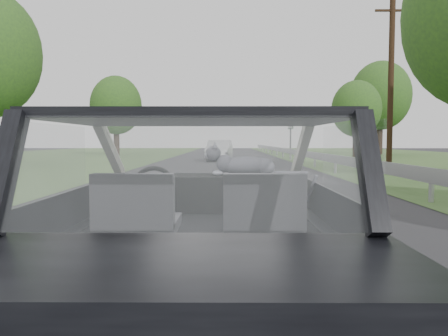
{
  "coord_description": "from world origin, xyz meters",
  "views": [
    {
      "loc": [
        0.17,
        -3.03,
        1.29
      ],
      "look_at": [
        0.15,
        0.56,
        1.06
      ],
      "focal_mm": 35.0,
      "sensor_mm": 36.0,
      "label": 1
    }
  ],
  "objects_px": {
    "cat": "(246,165)",
    "utility_pole": "(391,81)",
    "other_car": "(219,150)",
    "subject_car": "(202,221)",
    "highway_sign": "(290,139)"
  },
  "relations": [
    {
      "from": "subject_car",
      "to": "highway_sign",
      "type": "relative_size",
      "value": 1.47
    },
    {
      "from": "subject_car",
      "to": "cat",
      "type": "bearing_deg",
      "value": 60.59
    },
    {
      "from": "other_car",
      "to": "highway_sign",
      "type": "relative_size",
      "value": 1.47
    },
    {
      "from": "cat",
      "to": "highway_sign",
      "type": "bearing_deg",
      "value": 81.57
    },
    {
      "from": "other_car",
      "to": "utility_pole",
      "type": "distance_m",
      "value": 11.11
    },
    {
      "from": "cat",
      "to": "utility_pole",
      "type": "xyz_separation_m",
      "value": [
        7.71,
        17.56,
        3.05
      ]
    },
    {
      "from": "subject_car",
      "to": "cat",
      "type": "height_order",
      "value": "subject_car"
    },
    {
      "from": "subject_car",
      "to": "utility_pole",
      "type": "height_order",
      "value": "utility_pole"
    },
    {
      "from": "cat",
      "to": "subject_car",
      "type": "bearing_deg",
      "value": -118.77
    },
    {
      "from": "cat",
      "to": "utility_pole",
      "type": "bearing_deg",
      "value": 66.93
    },
    {
      "from": "subject_car",
      "to": "other_car",
      "type": "bearing_deg",
      "value": 90.71
    },
    {
      "from": "cat",
      "to": "utility_pole",
      "type": "distance_m",
      "value": 19.42
    },
    {
      "from": "other_car",
      "to": "cat",
      "type": "bearing_deg",
      "value": -83.42
    },
    {
      "from": "subject_car",
      "to": "other_car",
      "type": "relative_size",
      "value": 1.0
    },
    {
      "from": "other_car",
      "to": "utility_pole",
      "type": "relative_size",
      "value": 0.48
    }
  ]
}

